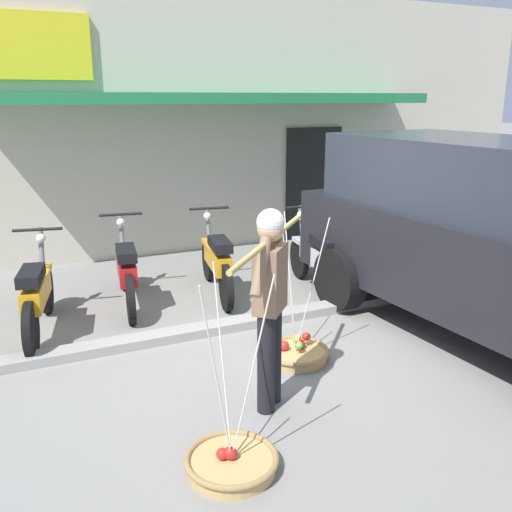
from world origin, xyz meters
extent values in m
plane|color=gray|center=(0.00, 0.00, 0.00)|extent=(90.00, 90.00, 0.00)
cube|color=gray|center=(0.00, 0.70, 0.05)|extent=(20.00, 0.24, 0.10)
cylinder|color=black|center=(-0.29, -0.87, 0.43)|extent=(0.15, 0.15, 0.86)
cylinder|color=black|center=(-0.42, -1.00, 0.43)|extent=(0.15, 0.15, 0.86)
cube|color=#84664C|center=(-0.35, -0.93, 1.13)|extent=(0.38, 0.39, 0.54)
sphere|color=tan|center=(-0.35, -0.93, 1.53)|extent=(0.21, 0.21, 0.21)
sphere|color=silver|center=(-0.35, -0.93, 1.58)|extent=(0.22, 0.22, 0.22)
cylinder|color=#84664C|center=(-0.19, -0.76, 1.30)|extent=(0.30, 0.31, 0.43)
cylinder|color=#84664C|center=(-0.52, -1.11, 1.30)|extent=(0.30, 0.31, 0.43)
cylinder|color=tan|center=(-0.35, -0.93, 1.45)|extent=(1.26, 1.35, 0.04)
cylinder|color=tan|center=(0.26, -0.27, 0.04)|extent=(0.62, 0.62, 0.09)
torus|color=olive|center=(0.26, -0.27, 0.10)|extent=(0.67, 0.67, 0.05)
sphere|color=red|center=(0.16, -0.21, 0.14)|extent=(0.10, 0.10, 0.10)
sphere|color=red|center=(0.33, -0.24, 0.14)|extent=(0.10, 0.10, 0.10)
sphere|color=red|center=(0.13, -0.20, 0.13)|extent=(0.08, 0.08, 0.08)
sphere|color=yellow|center=(0.36, -0.11, 0.14)|extent=(0.09, 0.09, 0.09)
sphere|color=#70AE42|center=(0.26, -0.33, 0.18)|extent=(0.08, 0.08, 0.08)
sphere|color=red|center=(0.42, -0.20, 0.19)|extent=(0.09, 0.09, 0.09)
cylinder|color=silver|center=(0.26, -0.13, 0.77)|extent=(0.01, 0.30, 1.36)
cylinder|color=silver|center=(0.13, -0.34, 0.77)|extent=(0.26, 0.16, 1.36)
cylinder|color=silver|center=(0.38, -0.34, 0.77)|extent=(0.26, 0.16, 1.36)
cylinder|color=tan|center=(-0.97, -1.59, 0.04)|extent=(0.62, 0.62, 0.09)
torus|color=olive|center=(-0.97, -1.59, 0.10)|extent=(0.67, 0.67, 0.05)
sphere|color=red|center=(-1.03, -1.57, 0.13)|extent=(0.09, 0.09, 0.09)
sphere|color=#AE201B|center=(-0.97, -1.59, 0.13)|extent=(0.09, 0.09, 0.09)
sphere|color=red|center=(-0.98, -1.58, 0.13)|extent=(0.09, 0.09, 0.09)
cylinder|color=silver|center=(-0.97, -1.45, 0.77)|extent=(0.01, 0.30, 1.36)
cylinder|color=silver|center=(-1.09, -1.66, 0.77)|extent=(0.26, 0.16, 1.36)
cylinder|color=silver|center=(-0.84, -1.66, 0.77)|extent=(0.26, 0.16, 1.36)
cylinder|color=black|center=(-1.86, 2.10, 0.29)|extent=(0.19, 0.58, 0.58)
cylinder|color=black|center=(-2.11, 0.89, 0.29)|extent=(0.19, 0.58, 0.58)
cube|color=orange|center=(-1.86, 2.10, 0.55)|extent=(0.19, 0.30, 0.06)
cube|color=orange|center=(-2.01, 1.40, 0.51)|extent=(0.38, 0.92, 0.24)
cube|color=black|center=(-2.04, 1.22, 0.75)|extent=(0.33, 0.59, 0.12)
cylinder|color=slate|center=(-1.88, 2.00, 0.68)|extent=(0.12, 0.30, 0.76)
cylinder|color=black|center=(-1.90, 1.93, 1.07)|extent=(0.54, 0.14, 0.04)
sphere|color=silver|center=(-1.87, 2.08, 0.93)|extent=(0.11, 0.11, 0.11)
cylinder|color=black|center=(-0.84, 2.56, 0.29)|extent=(0.16, 0.59, 0.58)
cylinder|color=black|center=(-1.02, 1.34, 0.29)|extent=(0.16, 0.59, 0.58)
cube|color=red|center=(-0.84, 2.56, 0.55)|extent=(0.18, 0.30, 0.06)
cube|color=red|center=(-0.95, 1.85, 0.51)|extent=(0.33, 0.92, 0.24)
cube|color=black|center=(-0.97, 1.67, 0.75)|extent=(0.30, 0.59, 0.12)
cylinder|color=slate|center=(-0.86, 2.47, 0.68)|extent=(0.10, 0.30, 0.76)
cylinder|color=black|center=(-0.87, 2.39, 1.07)|extent=(0.54, 0.11, 0.04)
sphere|color=silver|center=(-0.85, 2.54, 0.93)|extent=(0.11, 0.11, 0.11)
cylinder|color=black|center=(0.33, 2.48, 0.29)|extent=(0.18, 0.59, 0.58)
cylinder|color=black|center=(0.12, 1.25, 0.29)|extent=(0.18, 0.59, 0.58)
cube|color=orange|center=(0.33, 2.48, 0.55)|extent=(0.19, 0.30, 0.06)
cube|color=orange|center=(0.21, 1.77, 0.51)|extent=(0.35, 0.92, 0.24)
cube|color=black|center=(0.18, 1.59, 0.75)|extent=(0.31, 0.59, 0.12)
cylinder|color=slate|center=(0.32, 2.38, 0.68)|extent=(0.11, 0.30, 0.76)
cylinder|color=black|center=(0.30, 2.30, 1.07)|extent=(0.54, 0.13, 0.04)
sphere|color=silver|center=(0.33, 2.46, 0.93)|extent=(0.11, 0.11, 0.11)
cylinder|color=black|center=(1.56, 2.02, 0.29)|extent=(0.17, 0.59, 0.58)
cylinder|color=black|center=(1.37, 0.80, 0.29)|extent=(0.17, 0.59, 0.58)
cube|color=silver|center=(1.56, 2.02, 0.55)|extent=(0.18, 0.30, 0.06)
cube|color=silver|center=(1.45, 1.31, 0.51)|extent=(0.33, 0.92, 0.24)
cube|color=black|center=(1.42, 1.13, 0.75)|extent=(0.30, 0.59, 0.12)
cylinder|color=slate|center=(1.54, 1.92, 0.68)|extent=(0.10, 0.30, 0.76)
cylinder|color=black|center=(1.53, 1.85, 1.07)|extent=(0.54, 0.12, 0.04)
sphere|color=silver|center=(1.56, 2.00, 0.93)|extent=(0.11, 0.11, 0.11)
cube|color=black|center=(2.44, -0.67, 0.86)|extent=(2.20, 4.81, 0.96)
cube|color=#282D38|center=(2.43, -0.52, 1.72)|extent=(1.95, 3.77, 0.76)
cylinder|color=black|center=(3.30, 0.85, 0.38)|extent=(0.31, 0.78, 0.76)
cylinder|color=black|center=(1.40, 0.73, 0.38)|extent=(0.31, 0.78, 0.76)
cube|color=beige|center=(1.00, 6.58, 2.10)|extent=(13.00, 5.00, 4.20)
cube|color=#237F47|center=(1.00, 3.58, 2.50)|extent=(7.15, 1.00, 0.16)
cube|color=yellow|center=(-1.93, 4.03, 3.20)|extent=(2.20, 0.08, 0.90)
cube|color=black|center=(2.95, 4.06, 1.00)|extent=(1.10, 0.06, 2.00)
camera|label=1|loc=(-2.20, -4.69, 2.52)|focal=39.04mm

